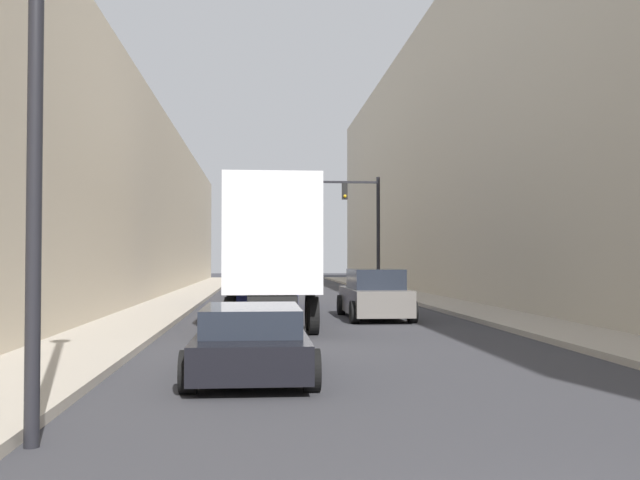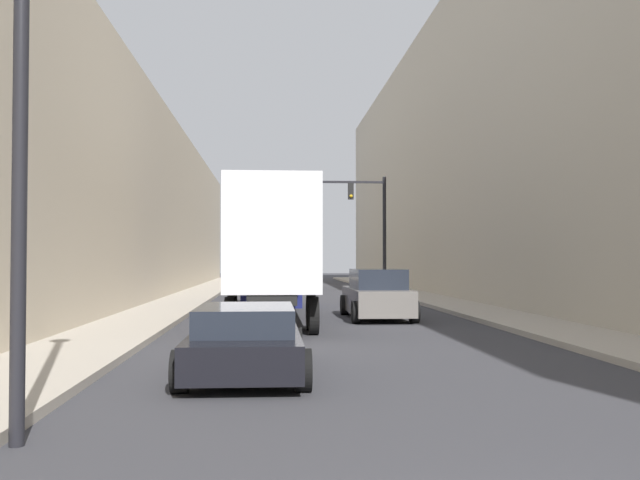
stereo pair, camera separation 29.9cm
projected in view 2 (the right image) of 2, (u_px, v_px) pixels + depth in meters
name	position (u px, v px, depth m)	size (l,w,h in m)	color
sidewalk_right	(432.00, 299.00, 33.81)	(2.38, 80.00, 0.15)	#B2A899
sidewalk_left	(184.00, 300.00, 33.01)	(2.38, 80.00, 0.15)	#B2A899
building_right	(517.00, 139.00, 34.32)	(6.00, 80.00, 15.57)	#BCB29E
building_left	(93.00, 198.00, 32.85)	(6.00, 80.00, 9.66)	beige
semi_truck	(272.00, 249.00, 24.28)	(2.49, 14.04, 4.16)	silver
sedan_car	(246.00, 341.00, 12.19)	(2.06, 4.63, 1.18)	black
suv_car	(377.00, 295.00, 23.67)	(2.06, 4.82, 1.65)	slate
traffic_signal_gantry	(361.00, 214.00, 39.42)	(5.73, 0.35, 6.57)	black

